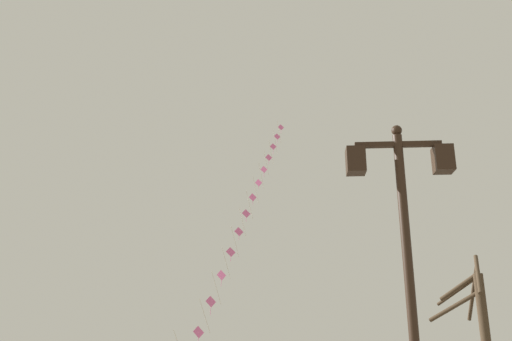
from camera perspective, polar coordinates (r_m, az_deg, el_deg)
name	(u,v)px	position (r m, az deg, el deg)	size (l,w,h in m)	color
twin_lantern_lamp_post	(405,226)	(8.36, 14.98, -5.52)	(1.58, 0.28, 5.09)	black
kite_train	(250,205)	(30.82, -0.67, -3.59)	(3.86, 18.81, 17.98)	brown
bare_tree	(481,336)	(14.85, 22.07, -15.38)	(1.23, 2.05, 4.08)	#423323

